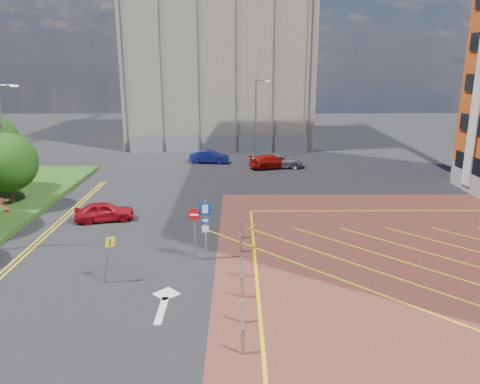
{
  "coord_description": "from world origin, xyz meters",
  "views": [
    {
      "loc": [
        2.12,
        -21.07,
        9.81
      ],
      "look_at": [
        2.24,
        2.7,
        3.13
      ],
      "focal_mm": 35.0,
      "sensor_mm": 36.0,
      "label": 1
    }
  ],
  "objects_px": {
    "car_blue_back": "(209,157)",
    "car_red_back": "(272,162)",
    "tree_c": "(7,162)",
    "car_red_left": "(104,211)",
    "lamp_left_far": "(5,136)",
    "car_silver_back": "(280,161)",
    "sign_cluster": "(201,224)",
    "warning_sign": "(108,254)",
    "lamp_back": "(257,115)"
  },
  "relations": [
    {
      "from": "sign_cluster",
      "to": "car_silver_back",
      "type": "bearing_deg",
      "value": 74.87
    },
    {
      "from": "car_blue_back",
      "to": "tree_c",
      "type": "bearing_deg",
      "value": 146.12
    },
    {
      "from": "lamp_back",
      "to": "car_blue_back",
      "type": "bearing_deg",
      "value": -145.01
    },
    {
      "from": "car_silver_back",
      "to": "tree_c",
      "type": "bearing_deg",
      "value": 119.53
    },
    {
      "from": "lamp_left_far",
      "to": "warning_sign",
      "type": "height_order",
      "value": "lamp_left_far"
    },
    {
      "from": "lamp_back",
      "to": "car_red_back",
      "type": "relative_size",
      "value": 1.81
    },
    {
      "from": "car_blue_back",
      "to": "car_red_left",
      "type": "bearing_deg",
      "value": 169.46
    },
    {
      "from": "lamp_back",
      "to": "warning_sign",
      "type": "height_order",
      "value": "lamp_back"
    },
    {
      "from": "lamp_left_far",
      "to": "tree_c",
      "type": "bearing_deg",
      "value": -65.29
    },
    {
      "from": "tree_c",
      "to": "car_silver_back",
      "type": "distance_m",
      "value": 23.43
    },
    {
      "from": "tree_c",
      "to": "sign_cluster",
      "type": "bearing_deg",
      "value": -33.16
    },
    {
      "from": "warning_sign",
      "to": "lamp_back",
      "type": "bearing_deg",
      "value": 75.16
    },
    {
      "from": "car_blue_back",
      "to": "car_silver_back",
      "type": "relative_size",
      "value": 0.87
    },
    {
      "from": "car_silver_back",
      "to": "car_red_back",
      "type": "bearing_deg",
      "value": 110.06
    },
    {
      "from": "warning_sign",
      "to": "tree_c",
      "type": "bearing_deg",
      "value": 130.3
    },
    {
      "from": "car_blue_back",
      "to": "car_red_back",
      "type": "distance_m",
      "value": 6.57
    },
    {
      "from": "lamp_back",
      "to": "warning_sign",
      "type": "bearing_deg",
      "value": -104.84
    },
    {
      "from": "sign_cluster",
      "to": "car_red_left",
      "type": "distance_m",
      "value": 9.14
    },
    {
      "from": "lamp_left_far",
      "to": "lamp_back",
      "type": "xyz_separation_m",
      "value": [
        18.5,
        16.0,
        -0.3
      ]
    },
    {
      "from": "car_red_left",
      "to": "car_silver_back",
      "type": "bearing_deg",
      "value": -52.69
    },
    {
      "from": "lamp_left_far",
      "to": "car_blue_back",
      "type": "relative_size",
      "value": 2.09
    },
    {
      "from": "lamp_back",
      "to": "car_silver_back",
      "type": "relative_size",
      "value": 1.83
    },
    {
      "from": "lamp_back",
      "to": "car_red_back",
      "type": "xyz_separation_m",
      "value": [
        1.3,
        -5.78,
        -3.72
      ]
    },
    {
      "from": "car_silver_back",
      "to": "lamp_left_far",
      "type": "bearing_deg",
      "value": 114.11
    },
    {
      "from": "lamp_back",
      "to": "sign_cluster",
      "type": "relative_size",
      "value": 2.5
    },
    {
      "from": "car_red_back",
      "to": "car_silver_back",
      "type": "height_order",
      "value": "car_red_back"
    },
    {
      "from": "lamp_left_far",
      "to": "car_silver_back",
      "type": "distance_m",
      "value": 23.44
    },
    {
      "from": "tree_c",
      "to": "sign_cluster",
      "type": "height_order",
      "value": "tree_c"
    },
    {
      "from": "tree_c",
      "to": "warning_sign",
      "type": "distance_m",
      "value": 15.19
    },
    {
      "from": "car_blue_back",
      "to": "car_red_back",
      "type": "bearing_deg",
      "value": -104.38
    },
    {
      "from": "tree_c",
      "to": "car_blue_back",
      "type": "distance_m",
      "value": 19.6
    },
    {
      "from": "car_red_back",
      "to": "lamp_back",
      "type": "bearing_deg",
      "value": -2.97
    },
    {
      "from": "tree_c",
      "to": "car_red_left",
      "type": "bearing_deg",
      "value": -21.87
    },
    {
      "from": "car_red_left",
      "to": "car_red_back",
      "type": "relative_size",
      "value": 0.82
    },
    {
      "from": "sign_cluster",
      "to": "warning_sign",
      "type": "height_order",
      "value": "sign_cluster"
    },
    {
      "from": "lamp_left_far",
      "to": "car_silver_back",
      "type": "xyz_separation_m",
      "value": [
        20.54,
        10.53,
        -4.05
      ]
    },
    {
      "from": "tree_c",
      "to": "car_red_left",
      "type": "xyz_separation_m",
      "value": [
        7.16,
        -2.87,
        -2.57
      ]
    },
    {
      "from": "warning_sign",
      "to": "car_red_left",
      "type": "bearing_deg",
      "value": 106.75
    },
    {
      "from": "lamp_left_far",
      "to": "car_red_back",
      "type": "relative_size",
      "value": 1.81
    },
    {
      "from": "car_red_back",
      "to": "car_silver_back",
      "type": "distance_m",
      "value": 0.8
    },
    {
      "from": "warning_sign",
      "to": "car_blue_back",
      "type": "height_order",
      "value": "warning_sign"
    },
    {
      "from": "warning_sign",
      "to": "car_red_back",
      "type": "height_order",
      "value": "warning_sign"
    },
    {
      "from": "lamp_back",
      "to": "car_red_back",
      "type": "bearing_deg",
      "value": -77.29
    },
    {
      "from": "lamp_left_far",
      "to": "car_silver_back",
      "type": "bearing_deg",
      "value": 27.15
    },
    {
      "from": "car_silver_back",
      "to": "car_red_left",
      "type": "bearing_deg",
      "value": 137.99
    },
    {
      "from": "lamp_back",
      "to": "car_red_left",
      "type": "relative_size",
      "value": 2.19
    },
    {
      "from": "car_red_left",
      "to": "lamp_back",
      "type": "bearing_deg",
      "value": -40.25
    },
    {
      "from": "lamp_left_far",
      "to": "warning_sign",
      "type": "xyz_separation_m",
      "value": [
        10.68,
        -13.51,
        -3.23
      ]
    },
    {
      "from": "lamp_left_far",
      "to": "car_blue_back",
      "type": "height_order",
      "value": "lamp_left_far"
    },
    {
      "from": "tree_c",
      "to": "car_red_back",
      "type": "height_order",
      "value": "tree_c"
    }
  ]
}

